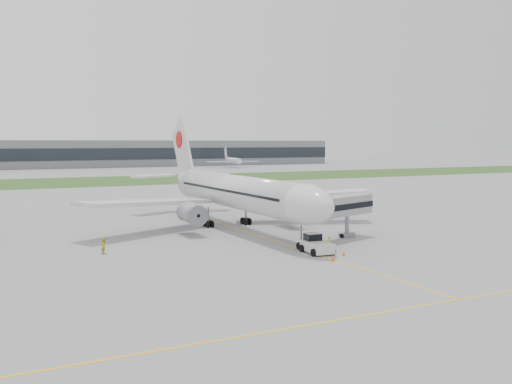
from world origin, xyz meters
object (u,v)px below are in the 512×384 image
airliner (233,191)px  jet_bridge (336,207)px  pushback_tug (316,244)px  ground_crew_near (329,244)px

airliner → jet_bridge: bearing=-66.2°
airliner → pushback_tug: size_ratio=12.02×
airliner → pushback_tug: bearing=-88.8°
airliner → pushback_tug: (0.46, -22.51, -4.64)m
airliner → ground_crew_near: size_ratio=29.69×
airliner → ground_crew_near: 23.10m
airliner → jet_bridge: airliner is taller
jet_bridge → ground_crew_near: 8.48m
pushback_tug → ground_crew_near: (1.86, 0.02, -0.11)m
pushback_tug → ground_crew_near: bearing=4.7°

